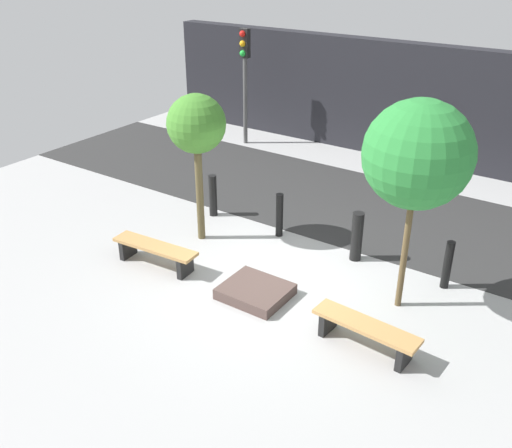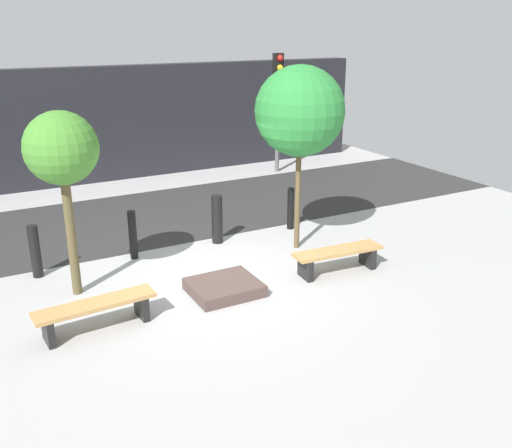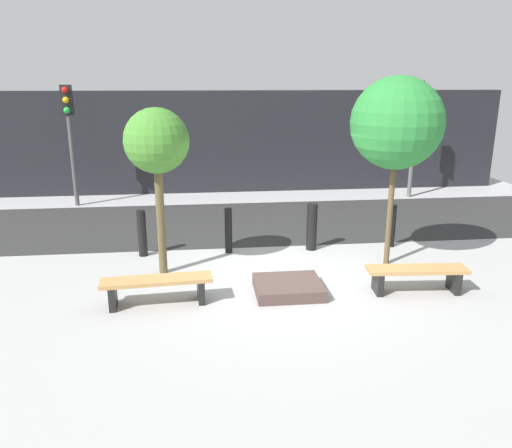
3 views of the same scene
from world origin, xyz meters
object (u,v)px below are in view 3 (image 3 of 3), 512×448
bollard_left (228,231)px  tree_behind_right_bench (397,124)px  bench_left (157,286)px  bollard_center (312,227)px  tree_behind_left_bench (157,143)px  bollard_far_left (142,233)px  traffic_light_west (69,123)px  bench_right (417,275)px  traffic_light_mid_west (416,118)px  bollard_right (392,226)px  planter_bed (288,287)px

bollard_left → tree_behind_right_bench: bearing=-18.2°
bench_left → bollard_center: size_ratio=1.79×
bench_left → tree_behind_left_bench: bearing=85.8°
bench_left → bollard_far_left: size_ratio=1.86×
bollard_center → traffic_light_west: bearing=142.2°
bench_right → bollard_left: size_ratio=1.80×
bench_right → traffic_light_mid_west: (2.72, 6.71, 2.03)m
traffic_light_mid_west → tree_behind_left_bench: bearing=-142.2°
tree_behind_right_bench → bollard_center: bearing=142.0°
bollard_right → traffic_light_mid_west: (2.26, 4.40, 1.89)m
traffic_light_mid_west → bollard_right: bearing=-117.2°
traffic_light_west → traffic_light_mid_west: traffic_light_mid_west is taller
bench_right → tree_behind_left_bench: (-4.20, 1.33, 2.04)m
tree_behind_left_bench → traffic_light_west: size_ratio=0.91×
planter_bed → bollard_center: (0.85, 2.11, 0.39)m
tree_behind_left_bench → tree_behind_right_bench: (4.20, 0.00, 0.29)m
bollard_center → bench_right: bearing=-61.6°
bollard_left → bollard_center: bollard_center is taller
planter_bed → bollard_left: 2.30m
planter_bed → tree_behind_right_bench: size_ratio=0.31×
bench_right → traffic_light_west: bearing=140.1°
bench_left → traffic_light_mid_west: traffic_light_mid_west is taller
tree_behind_left_bench → traffic_light_mid_west: (6.92, 5.37, -0.01)m
bench_right → bollard_right: (0.46, 2.31, 0.14)m
planter_bed → traffic_light_mid_west: traffic_light_mid_west is taller
planter_bed → bollard_right: size_ratio=1.22×
tree_behind_left_bench → bollard_left: bearing=38.0°
bench_right → tree_behind_left_bench: size_ratio=0.56×
tree_behind_left_bench → bollard_center: 3.62m
tree_behind_right_bench → bollard_left: tree_behind_right_bench is taller
tree_behind_right_bench → traffic_light_mid_west: bearing=63.1°
bollard_far_left → bollard_left: 1.71m
planter_bed → traffic_light_mid_west: size_ratio=0.32×
bollard_left → bollard_center: bearing=0.0°
tree_behind_right_bench → tree_behind_left_bench: bearing=180.0°
bench_left → traffic_light_west: traffic_light_west is taller
bench_left → bollard_center: bearing=33.8°
bench_left → planter_bed: size_ratio=1.59×
traffic_light_west → tree_behind_left_bench: bearing=-63.1°
bollard_left → traffic_light_west: bearing=132.0°
bollard_far_left → bench_right: bearing=-26.3°
tree_behind_left_bench → traffic_light_west: traffic_light_west is taller
bollard_right → bollard_far_left: bearing=180.0°
tree_behind_left_bench → tree_behind_right_bench: 4.21m
bench_left → tree_behind_right_bench: size_ratio=0.50×
bollard_far_left → tree_behind_right_bench: bearing=-11.8°
bollard_far_left → traffic_light_west: bearing=117.2°
tree_behind_right_bench → bollard_far_left: size_ratio=3.73×
bollard_center → traffic_light_mid_west: traffic_light_mid_west is taller
bench_right → traffic_light_west: traffic_light_west is taller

